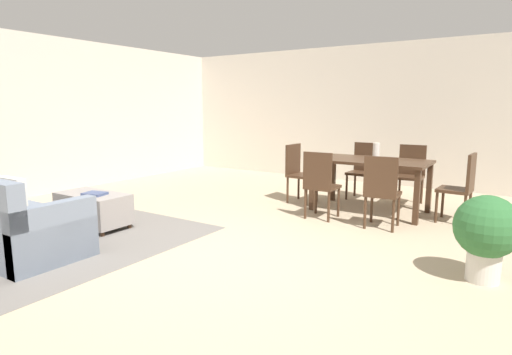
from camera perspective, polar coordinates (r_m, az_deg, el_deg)
ground_plane at (r=4.41m, az=-4.59°, el=-10.49°), size 10.80×10.80×0.00m
wall_back at (r=8.65m, az=16.26°, el=8.16°), size 9.00×0.12×2.70m
wall_left at (r=8.00m, az=-28.90°, el=7.26°), size 0.12×11.00×2.70m
area_rug at (r=5.57m, az=-25.82°, el=-7.11°), size 3.00×2.80×0.01m
ottoman_table at (r=5.71m, az=-21.15°, el=-3.86°), size 0.95×0.50×0.44m
dining_table at (r=6.28m, az=15.28°, el=1.49°), size 1.59×0.88×0.76m
dining_chair_near_left at (r=5.71m, az=8.67°, el=-0.52°), size 0.40×0.40×0.92m
dining_chair_near_right at (r=5.41m, az=16.64°, el=-1.38°), size 0.43×0.43×0.92m
dining_chair_far_left at (r=7.18m, az=14.32°, el=1.36°), size 0.42×0.42×0.92m
dining_chair_far_right at (r=6.99m, az=20.20°, el=0.85°), size 0.42×0.42×0.92m
dining_chair_head_east at (r=6.08m, az=26.12°, el=-0.80°), size 0.42×0.42×0.92m
dining_chair_head_west at (r=6.73m, az=5.71°, el=1.08°), size 0.42×0.42×0.92m
vase_centerpiece at (r=6.24m, az=15.96°, el=3.42°), size 0.10×0.10×0.24m
book_on_ottoman at (r=5.55m, az=-20.99°, el=-2.07°), size 0.30×0.25×0.03m
potted_plant at (r=4.16m, az=28.75°, el=-6.38°), size 0.55×0.55×0.77m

